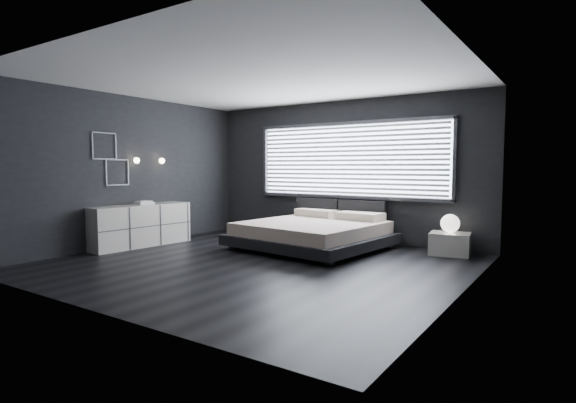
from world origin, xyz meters
The scene contains 12 objects.
room centered at (0.00, 0.00, 1.40)m, with size 6.04×6.00×2.80m.
window centered at (0.20, 2.70, 1.61)m, with size 4.14×0.09×1.52m.
headboard centered at (0.04, 2.64, 0.57)m, with size 1.96×0.16×0.52m.
sconce_near centered at (-2.88, 0.05, 1.60)m, with size 0.18×0.11×0.11m.
sconce_far centered at (-2.88, 0.65, 1.60)m, with size 0.18×0.11×0.11m.
wall_art_upper centered at (-2.98, -0.55, 1.85)m, with size 0.01×0.48×0.48m.
wall_art_lower centered at (-2.98, -0.30, 1.38)m, with size 0.01×0.48×0.48m.
bed centered at (0.05, 1.60, 0.29)m, with size 2.66×2.57×0.63m.
nightstand centered at (2.28, 2.36, 0.19)m, with size 0.64×0.53×0.37m, color silver.
orb_lamp centered at (2.27, 2.39, 0.53)m, with size 0.31×0.31×0.31m, color white.
dresser centered at (-2.78, 0.01, 0.39)m, with size 0.70×1.98×0.78m.
book_stack centered at (-2.77, 0.11, 0.81)m, with size 0.27×0.33×0.06m.
Camera 1 is at (4.17, -5.38, 1.48)m, focal length 28.00 mm.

